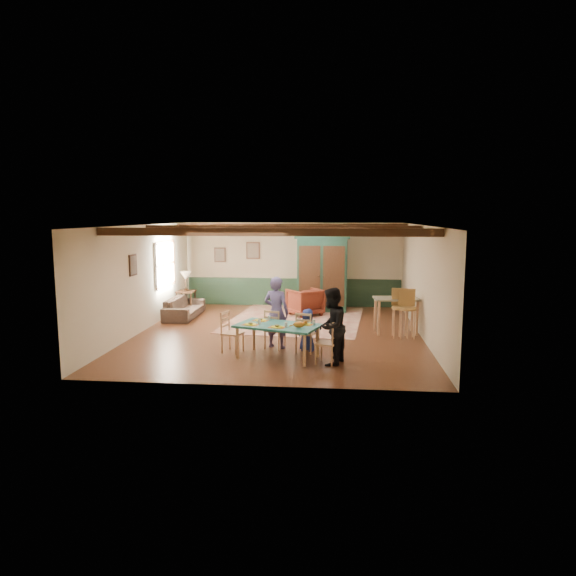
# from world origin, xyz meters

# --- Properties ---
(floor) EXTENTS (8.00, 8.00, 0.00)m
(floor) POSITION_xyz_m (0.00, 0.00, 0.00)
(floor) COLOR #492314
(floor) RESTS_ON ground
(wall_back) EXTENTS (7.00, 0.02, 2.70)m
(wall_back) POSITION_xyz_m (0.00, 4.00, 1.35)
(wall_back) COLOR beige
(wall_back) RESTS_ON floor
(wall_left) EXTENTS (0.02, 8.00, 2.70)m
(wall_left) POSITION_xyz_m (-3.50, 0.00, 1.35)
(wall_left) COLOR beige
(wall_left) RESTS_ON floor
(wall_right) EXTENTS (0.02, 8.00, 2.70)m
(wall_right) POSITION_xyz_m (3.50, 0.00, 1.35)
(wall_right) COLOR beige
(wall_right) RESTS_ON floor
(ceiling) EXTENTS (7.00, 8.00, 0.02)m
(ceiling) POSITION_xyz_m (0.00, 0.00, 2.70)
(ceiling) COLOR white
(ceiling) RESTS_ON wall_back
(wainscot_back) EXTENTS (6.95, 0.03, 0.90)m
(wainscot_back) POSITION_xyz_m (0.00, 3.98, 0.45)
(wainscot_back) COLOR #1A3120
(wainscot_back) RESTS_ON floor
(ceiling_beam_front) EXTENTS (6.95, 0.16, 0.16)m
(ceiling_beam_front) POSITION_xyz_m (0.00, -2.30, 2.61)
(ceiling_beam_front) COLOR black
(ceiling_beam_front) RESTS_ON ceiling
(ceiling_beam_mid) EXTENTS (6.95, 0.16, 0.16)m
(ceiling_beam_mid) POSITION_xyz_m (0.00, 0.40, 2.61)
(ceiling_beam_mid) COLOR black
(ceiling_beam_mid) RESTS_ON ceiling
(ceiling_beam_back) EXTENTS (6.95, 0.16, 0.16)m
(ceiling_beam_back) POSITION_xyz_m (0.00, 3.00, 2.61)
(ceiling_beam_back) COLOR black
(ceiling_beam_back) RESTS_ON ceiling
(window_left) EXTENTS (0.06, 1.60, 1.30)m
(window_left) POSITION_xyz_m (-3.47, 1.70, 1.55)
(window_left) COLOR white
(window_left) RESTS_ON wall_left
(picture_left_wall) EXTENTS (0.04, 0.42, 0.52)m
(picture_left_wall) POSITION_xyz_m (-3.47, -0.60, 1.75)
(picture_left_wall) COLOR #80715D
(picture_left_wall) RESTS_ON wall_left
(picture_back_a) EXTENTS (0.45, 0.04, 0.55)m
(picture_back_a) POSITION_xyz_m (-1.30, 3.97, 1.80)
(picture_back_a) COLOR #80715D
(picture_back_a) RESTS_ON wall_back
(picture_back_b) EXTENTS (0.38, 0.04, 0.48)m
(picture_back_b) POSITION_xyz_m (-2.40, 3.97, 1.65)
(picture_back_b) COLOR #80715D
(picture_back_b) RESTS_ON wall_back
(dining_table) EXTENTS (1.88, 1.40, 0.70)m
(dining_table) POSITION_xyz_m (0.23, -2.20, 0.35)
(dining_table) COLOR #226C63
(dining_table) RESTS_ON floor
(dining_chair_far_left) EXTENTS (0.50, 0.51, 0.89)m
(dining_chair_far_left) POSITION_xyz_m (0.08, -1.44, 0.44)
(dining_chair_far_left) COLOR tan
(dining_chair_far_left) RESTS_ON floor
(dining_chair_far_right) EXTENTS (0.50, 0.51, 0.89)m
(dining_chair_far_right) POSITION_xyz_m (0.79, -1.67, 0.44)
(dining_chair_far_right) COLOR tan
(dining_chair_far_right) RESTS_ON floor
(dining_chair_end_left) EXTENTS (0.51, 0.50, 0.89)m
(dining_chair_end_left) POSITION_xyz_m (-0.79, -1.87, 0.44)
(dining_chair_end_left) COLOR tan
(dining_chair_end_left) RESTS_ON floor
(dining_chair_end_right) EXTENTS (0.51, 0.50, 0.89)m
(dining_chair_end_right) POSITION_xyz_m (1.25, -2.53, 0.44)
(dining_chair_end_right) COLOR tan
(dining_chair_end_right) RESTS_ON floor
(person_man) EXTENTS (0.68, 0.55, 1.61)m
(person_man) POSITION_xyz_m (0.10, -1.37, 0.80)
(person_man) COLOR #5C4E87
(person_man) RESTS_ON floor
(person_woman) EXTENTS (0.78, 0.89, 1.54)m
(person_woman) POSITION_xyz_m (1.34, -2.55, 0.77)
(person_woman) COLOR black
(person_woman) RESTS_ON floor
(person_child) EXTENTS (0.53, 0.42, 0.94)m
(person_child) POSITION_xyz_m (0.81, -1.60, 0.47)
(person_child) COLOR navy
(person_child) RESTS_ON floor
(cat) EXTENTS (0.36, 0.23, 0.17)m
(cat) POSITION_xyz_m (0.69, -2.44, 0.78)
(cat) COLOR orange
(cat) RESTS_ON dining_table
(place_setting_near_left) EXTENTS (0.44, 0.38, 0.11)m
(place_setting_near_left) POSITION_xyz_m (-0.33, -2.26, 0.75)
(place_setting_near_left) COLOR yellow
(place_setting_near_left) RESTS_ON dining_table
(place_setting_near_center) EXTENTS (0.44, 0.38, 0.11)m
(place_setting_near_center) POSITION_xyz_m (0.25, -2.45, 0.75)
(place_setting_near_center) COLOR yellow
(place_setting_near_center) RESTS_ON dining_table
(place_setting_far_left) EXTENTS (0.44, 0.38, 0.11)m
(place_setting_far_left) POSITION_xyz_m (-0.19, -1.82, 0.75)
(place_setting_far_left) COLOR yellow
(place_setting_far_left) RESTS_ON dining_table
(place_setting_far_right) EXTENTS (0.44, 0.38, 0.11)m
(place_setting_far_right) POSITION_xyz_m (0.79, -2.13, 0.75)
(place_setting_far_right) COLOR yellow
(place_setting_far_right) RESTS_ON dining_table
(area_rug) EXTENTS (3.98, 4.59, 0.01)m
(area_rug) POSITION_xyz_m (0.29, 1.74, 0.01)
(area_rug) COLOR beige
(area_rug) RESTS_ON floor
(armoire) EXTENTS (1.68, 0.73, 2.34)m
(armoire) POSITION_xyz_m (0.98, 3.15, 1.17)
(armoire) COLOR #16382A
(armoire) RESTS_ON floor
(armchair) EXTENTS (1.22, 1.22, 0.80)m
(armchair) POSITION_xyz_m (0.50, 2.40, 0.40)
(armchair) COLOR #45140D
(armchair) RESTS_ON floor
(sofa) EXTENTS (0.79, 1.97, 0.57)m
(sofa) POSITION_xyz_m (-2.98, 1.80, 0.29)
(sofa) COLOR #3B2D24
(sofa) RESTS_ON floor
(end_table) EXTENTS (0.53, 0.53, 0.64)m
(end_table) POSITION_xyz_m (-3.17, 2.64, 0.32)
(end_table) COLOR black
(end_table) RESTS_ON floor
(table_lamp) EXTENTS (0.37, 0.37, 0.59)m
(table_lamp) POSITION_xyz_m (-3.17, 2.64, 0.94)
(table_lamp) COLOR beige
(table_lamp) RESTS_ON end_table
(counter_table) EXTENTS (1.15, 0.74, 0.91)m
(counter_table) POSITION_xyz_m (2.91, 0.31, 0.45)
(counter_table) COLOR tan
(counter_table) RESTS_ON floor
(bar_stool_left) EXTENTS (0.42, 0.46, 1.17)m
(bar_stool_left) POSITION_xyz_m (2.97, -0.10, 0.59)
(bar_stool_left) COLOR #A67C40
(bar_stool_left) RESTS_ON floor
(bar_stool_right) EXTENTS (0.42, 0.47, 1.18)m
(bar_stool_right) POSITION_xyz_m (3.12, -0.21, 0.59)
(bar_stool_right) COLOR #A67C40
(bar_stool_right) RESTS_ON floor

